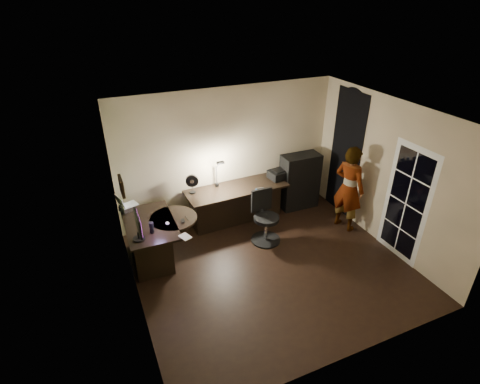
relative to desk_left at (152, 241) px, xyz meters
name	(u,v)px	position (x,y,z in m)	size (l,w,h in m)	color
floor	(272,267)	(1.83, -1.05, -0.39)	(4.50, 4.00, 0.01)	black
ceiling	(280,116)	(1.83, -1.05, 2.32)	(4.50, 4.00, 0.01)	silver
wall_back	(228,154)	(1.83, 0.95, 0.96)	(4.50, 0.01, 2.70)	#C0AE8C
wall_front	(359,281)	(1.83, -3.06, 0.96)	(4.50, 0.01, 2.70)	#C0AE8C
wall_left	(129,233)	(-0.42, -1.05, 0.96)	(0.01, 4.00, 2.70)	#C0AE8C
wall_right	(387,175)	(4.08, -1.05, 0.96)	(0.01, 4.00, 2.70)	#C0AE8C
green_wall_overlay	(130,233)	(-0.41, -1.05, 0.96)	(0.00, 4.00, 2.70)	#4C5B28
arched_doorway	(345,154)	(4.07, 0.10, 0.91)	(0.01, 0.90, 2.60)	black
french_door	(406,204)	(4.07, -1.60, 0.66)	(0.02, 0.92, 2.10)	white
framed_picture	(121,186)	(-0.39, -0.60, 1.46)	(0.04, 0.30, 0.25)	black
desk_left	(152,241)	(0.00, 0.00, 0.00)	(0.82, 1.34, 0.77)	black
desk_right	(237,204)	(1.86, 0.57, 0.00)	(2.06, 0.72, 0.77)	black
cabinet	(299,181)	(3.34, 0.58, 0.22)	(0.81, 0.41, 1.22)	black
laptop_stand	(127,208)	(-0.28, 0.55, 0.45)	(0.23, 0.19, 0.10)	silver
laptop	(128,200)	(-0.24, 0.55, 0.60)	(0.30, 0.29, 0.21)	silver
monitor	(138,230)	(-0.25, -0.41, 0.56)	(0.10, 0.49, 0.33)	black
mouse	(167,223)	(0.27, -0.18, 0.42)	(0.06, 0.09, 0.03)	silver
phone	(183,221)	(0.53, -0.19, 0.40)	(0.06, 0.12, 0.01)	black
pen	(187,218)	(0.62, -0.13, 0.40)	(0.01, 0.16, 0.01)	black
speaker	(151,227)	(-0.02, -0.32, 0.49)	(0.07, 0.07, 0.19)	black
notepad	(185,237)	(0.44, -0.66, 0.40)	(0.14, 0.20, 0.01)	silver
desk_fan	(192,184)	(0.99, 0.72, 0.59)	(0.25, 0.13, 0.38)	black
headphones	(260,190)	(2.19, 0.23, 0.44)	(0.19, 0.08, 0.09)	navy
printer	(279,174)	(2.83, 0.61, 0.49)	(0.41, 0.32, 0.18)	black
desk_lamp	(217,171)	(1.52, 0.78, 0.73)	(0.16, 0.30, 0.66)	black
office_chair	(267,218)	(2.09, -0.30, 0.12)	(0.57, 0.57, 1.01)	black
person	(349,189)	(3.76, -0.50, 0.48)	(0.62, 0.41, 1.74)	#D8A88C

